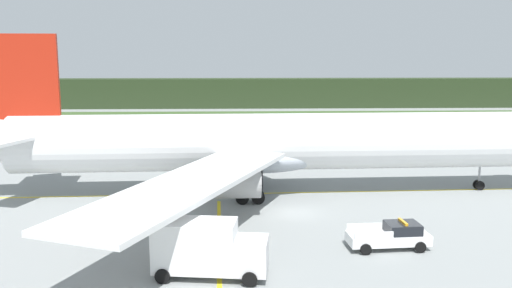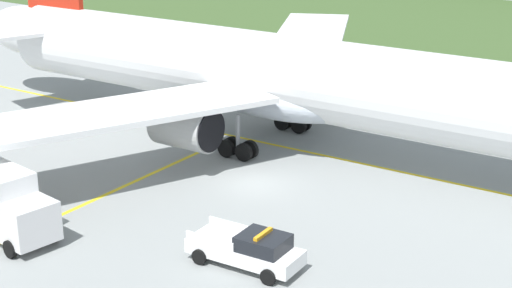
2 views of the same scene
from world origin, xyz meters
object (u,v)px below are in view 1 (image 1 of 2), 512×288
airliner (277,143)px  apron_cone (373,232)px  catering_truck (207,248)px  ops_pickup_truck (391,236)px

airliner → apron_cone: airliner is taller
catering_truck → apron_cone: size_ratio=10.36×
ops_pickup_truck → apron_cone: bearing=104.8°
airliner → apron_cone: 14.94m
airliner → ops_pickup_truck: 17.13m
airliner → ops_pickup_truck: (6.71, -15.26, -3.94)m
airliner → catering_truck: size_ratio=8.61×
apron_cone → airliner: bearing=115.3°
airliner → ops_pickup_truck: airliner is taller
airliner → ops_pickup_truck: bearing=-66.3°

